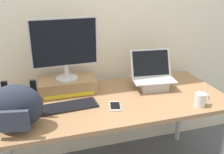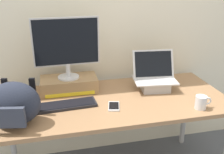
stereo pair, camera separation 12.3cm
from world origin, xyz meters
The scene contains 10 objects.
back_wall centered at (0.00, 0.49, 1.30)m, with size 7.00×0.10×2.60m, color silver.
desk centered at (0.00, 0.00, 0.68)m, with size 1.77×0.79×0.75m.
toner_box_yellow centered at (-0.30, 0.23, 0.81)m, with size 0.45×0.24×0.11m.
desktop_monitor centered at (-0.30, 0.23, 1.13)m, with size 0.51×0.17×0.48m.
open_laptop centered at (0.38, 0.11, 0.82)m, with size 0.37×0.28×0.31m.
external_keyboard centered at (-0.35, -0.04, 0.76)m, with size 0.45×0.17×0.02m.
messenger_backpack centered at (-0.67, -0.21, 0.89)m, with size 0.36×0.30×0.28m.
coffee_mug centered at (0.58, -0.29, 0.80)m, with size 0.12×0.08×0.09m.
cell_phone centered at (-0.02, -0.13, 0.75)m, with size 0.11×0.15×0.01m.
plush_toy centered at (-0.71, 0.09, 0.79)m, with size 0.08×0.08×0.08m.
Camera 2 is at (-0.40, -1.74, 1.63)m, focal length 41.82 mm.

